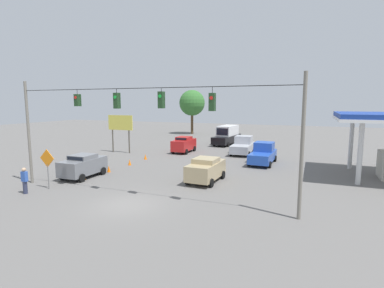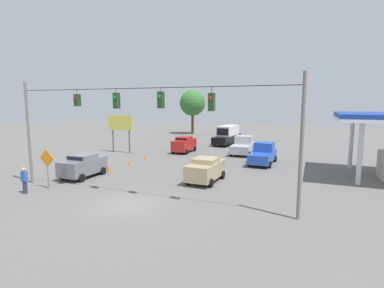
# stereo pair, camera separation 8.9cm
# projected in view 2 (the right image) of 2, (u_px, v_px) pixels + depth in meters

# --- Properties ---
(ground_plane) EXTENTS (140.00, 140.00, 0.00)m
(ground_plane) POSITION_uv_depth(u_px,v_px,m) (127.00, 205.00, 17.93)
(ground_plane) COLOR #605E5B
(overhead_signal_span) EXTENTS (19.48, 0.38, 7.63)m
(overhead_signal_span) POSITION_uv_depth(u_px,v_px,m) (140.00, 122.00, 18.64)
(overhead_signal_span) COLOR slate
(overhead_signal_span) RESTS_ON ground_plane
(sedan_red_withflow_far) EXTENTS (1.98, 4.07, 1.94)m
(sedan_red_withflow_far) POSITION_uv_depth(u_px,v_px,m) (184.00, 144.00, 36.77)
(sedan_red_withflow_far) COLOR red
(sedan_red_withflow_far) RESTS_ON ground_plane
(sedan_tan_crossing_near) EXTENTS (2.21, 4.24, 1.86)m
(sedan_tan_crossing_near) POSITION_uv_depth(u_px,v_px,m) (206.00, 169.00, 23.12)
(sedan_tan_crossing_near) COLOR tan
(sedan_tan_crossing_near) RESTS_ON ground_plane
(pickup_truck_silver_oncoming_deep) EXTENTS (2.44, 5.44, 2.12)m
(pickup_truck_silver_oncoming_deep) POSITION_uv_depth(u_px,v_px,m) (243.00, 146.00, 35.70)
(pickup_truck_silver_oncoming_deep) COLOR #A8AAB2
(pickup_truck_silver_oncoming_deep) RESTS_ON ground_plane
(pickup_truck_blue_oncoming_far) EXTENTS (2.32, 5.25, 2.12)m
(pickup_truck_blue_oncoming_far) POSITION_uv_depth(u_px,v_px,m) (263.00, 154.00, 29.96)
(pickup_truck_blue_oncoming_far) COLOR #234CB2
(pickup_truck_blue_oncoming_far) RESTS_ON ground_plane
(sedan_grey_parked_shoulder) EXTENTS (2.16, 4.01, 1.89)m
(sedan_grey_parked_shoulder) POSITION_uv_depth(u_px,v_px,m) (83.00, 165.00, 24.50)
(sedan_grey_parked_shoulder) COLOR slate
(sedan_grey_parked_shoulder) RESTS_ON ground_plane
(box_truck_black_withflow_deep) EXTENTS (2.73, 7.26, 2.74)m
(box_truck_black_withflow_deep) POSITION_uv_depth(u_px,v_px,m) (227.00, 135.00, 43.94)
(box_truck_black_withflow_deep) COLOR black
(box_truck_black_withflow_deep) RESTS_ON ground_plane
(traffic_cone_nearest) EXTENTS (0.31, 0.31, 0.57)m
(traffic_cone_nearest) POSITION_uv_depth(u_px,v_px,m) (84.00, 176.00, 23.73)
(traffic_cone_nearest) COLOR orange
(traffic_cone_nearest) RESTS_ON ground_plane
(traffic_cone_second) EXTENTS (0.31, 0.31, 0.57)m
(traffic_cone_second) POSITION_uv_depth(u_px,v_px,m) (109.00, 169.00, 26.40)
(traffic_cone_second) COLOR orange
(traffic_cone_second) RESTS_ON ground_plane
(traffic_cone_third) EXTENTS (0.31, 0.31, 0.57)m
(traffic_cone_third) POSITION_uv_depth(u_px,v_px,m) (130.00, 162.00, 29.28)
(traffic_cone_third) COLOR orange
(traffic_cone_third) RESTS_ON ground_plane
(traffic_cone_fourth) EXTENTS (0.31, 0.31, 0.57)m
(traffic_cone_fourth) POSITION_uv_depth(u_px,v_px,m) (145.00, 157.00, 32.30)
(traffic_cone_fourth) COLOR orange
(traffic_cone_fourth) RESTS_ON ground_plane
(roadside_billboard) EXTENTS (3.40, 0.16, 4.58)m
(roadside_billboard) POSITION_uv_depth(u_px,v_px,m) (121.00, 126.00, 36.35)
(roadside_billboard) COLOR #4C473D
(roadside_billboard) RESTS_ON ground_plane
(work_zone_sign) EXTENTS (1.27, 0.06, 2.84)m
(work_zone_sign) POSITION_uv_depth(u_px,v_px,m) (47.00, 161.00, 21.07)
(work_zone_sign) COLOR slate
(work_zone_sign) RESTS_ON ground_plane
(pedestrian) EXTENTS (0.40, 0.28, 1.78)m
(pedestrian) POSITION_uv_depth(u_px,v_px,m) (25.00, 180.00, 20.07)
(pedestrian) COLOR #2D334C
(pedestrian) RESTS_ON ground_plane
(tree_horizon_left) EXTENTS (4.96, 4.96, 8.53)m
(tree_horizon_left) POSITION_uv_depth(u_px,v_px,m) (193.00, 103.00, 58.00)
(tree_horizon_left) COLOR #4C3823
(tree_horizon_left) RESTS_ON ground_plane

